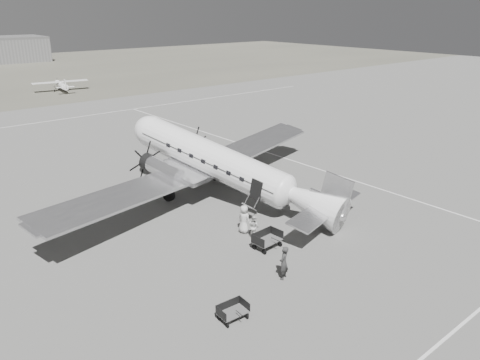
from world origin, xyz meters
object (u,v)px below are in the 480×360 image
light_plane_right (61,86)px  passenger (244,219)px  baggage_cart_far (233,312)px  dc3_airliner (223,166)px  baggage_cart_near (267,240)px  ground_crew (284,263)px  ramp_agent (254,227)px

light_plane_right → passenger: light_plane_right is taller
baggage_cart_far → passenger: 9.06m
dc3_airliner → baggage_cart_near: 8.31m
ground_crew → ramp_agent: size_ratio=1.23×
baggage_cart_near → passenger: size_ratio=0.97×
baggage_cart_near → ramp_agent: size_ratio=1.18×
baggage_cart_near → ground_crew: 3.49m
dc3_airliner → baggage_cart_far: (-8.50, -11.65, -2.30)m
baggage_cart_far → ramp_agent: size_ratio=0.94×
light_plane_right → baggage_cart_far: (-17.37, -68.89, -0.57)m
baggage_cart_far → passenger: bearing=50.2°
baggage_cart_near → light_plane_right: bearing=75.9°
ground_crew → passenger: (1.94, 5.53, -0.01)m
baggage_cart_near → baggage_cart_far: (-5.96, -4.05, -0.10)m
baggage_cart_far → ramp_agent: ramp_agent is taller
dc3_airliner → ramp_agent: dc3_airliner is taller
dc3_airliner → baggage_cart_near: size_ratio=15.64×
baggage_cart_near → passenger: 2.55m
dc3_airliner → passenger: size_ratio=15.12×
light_plane_right → ramp_agent: (-11.14, -63.31, -0.21)m
passenger → light_plane_right: bearing=-19.6°
baggage_cart_far → dc3_airliner: bearing=57.7°
baggage_cart_far → ramp_agent: bearing=45.6°
light_plane_right → baggage_cart_far: size_ratio=6.50×
baggage_cart_near → passenger: (0.28, 2.50, 0.43)m
baggage_cart_near → ramp_agent: bearing=75.8°
baggage_cart_far → passenger: (6.24, 6.55, 0.53)m
dc3_airliner → baggage_cart_near: dc3_airliner is taller
light_plane_right → ground_crew: bearing=-92.2°
baggage_cart_far → ground_crew: 4.45m
baggage_cart_far → ramp_agent: 8.37m
baggage_cart_near → ramp_agent: (0.27, 1.53, 0.25)m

